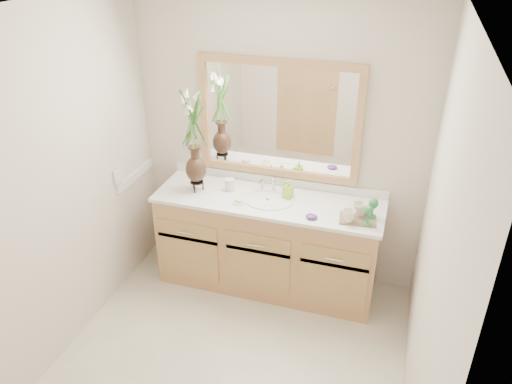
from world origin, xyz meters
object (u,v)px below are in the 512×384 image
(flower_vase, at_px, (193,128))
(tray, at_px, (358,219))
(soap_bottle, at_px, (288,190))
(tumbler, at_px, (230,185))

(flower_vase, relative_size, tray, 3.04)
(soap_bottle, bearing_deg, tray, 0.76)
(tumbler, height_order, tray, tumbler)
(soap_bottle, height_order, tray, soap_bottle)
(tray, bearing_deg, soap_bottle, 156.11)
(tumbler, relative_size, tray, 0.38)
(flower_vase, height_order, soap_bottle, flower_vase)
(soap_bottle, distance_m, tray, 0.61)
(tumbler, bearing_deg, tray, -8.68)
(flower_vase, bearing_deg, tumbler, 18.69)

